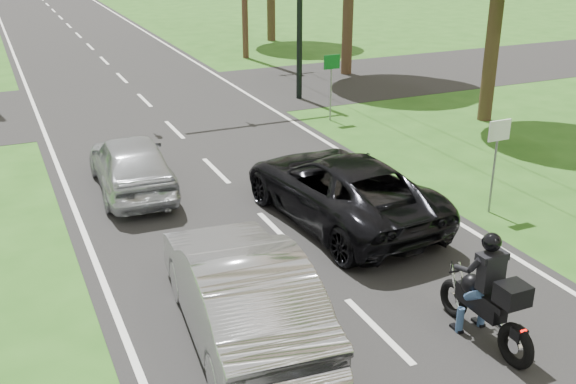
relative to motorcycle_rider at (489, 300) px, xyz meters
The scene contains 9 objects.
ground 1.78m from the motorcycle_rider, 146.13° to the left, with size 140.00×140.00×0.00m, color #255317.
road 11.01m from the motorcycle_rider, 97.06° to the left, with size 8.00×100.00×0.01m, color black.
cross_road 16.98m from the motorcycle_rider, 94.57° to the left, with size 60.00×7.00×0.01m, color black.
motorcycle_rider is the anchor object (origin of this frame).
dark_suv 4.91m from the motorcycle_rider, 88.72° to the left, with size 2.43×5.27×1.46m, color black.
silver_sedan 3.75m from the motorcycle_rider, 153.29° to the left, with size 1.65×4.74×1.56m, color #9FA0A4.
silver_suv 9.14m from the motorcycle_rider, 113.16° to the left, with size 1.65×4.10×1.40m, color #AEB2B7.
sign_white 5.21m from the motorcycle_rider, 49.26° to the left, with size 0.55×0.07×2.12m.
sign_green 12.44m from the motorcycle_rider, 73.38° to the left, with size 0.55×0.07×2.12m.
Camera 1 is at (-5.03, -7.67, 6.06)m, focal length 42.00 mm.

